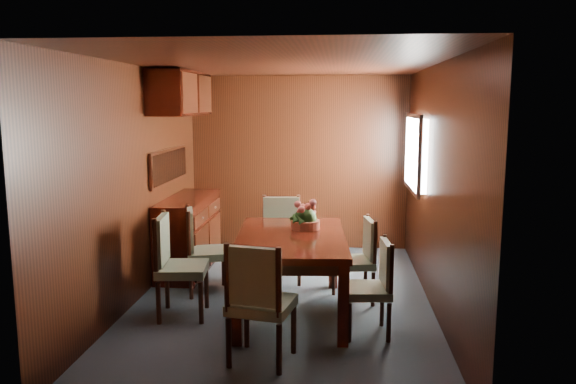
# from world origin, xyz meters

# --- Properties ---
(ground) EXTENTS (4.50, 4.50, 0.00)m
(ground) POSITION_xyz_m (0.00, 0.00, 0.00)
(ground) COLOR #333E46
(ground) RESTS_ON ground
(room_shell) EXTENTS (3.06, 4.52, 2.41)m
(room_shell) POSITION_xyz_m (-0.10, 0.33, 1.63)
(room_shell) COLOR black
(room_shell) RESTS_ON ground
(sideboard) EXTENTS (0.48, 1.40, 0.90)m
(sideboard) POSITION_xyz_m (-1.25, 1.00, 0.45)
(sideboard) COLOR black
(sideboard) RESTS_ON ground
(dining_table) EXTENTS (1.14, 1.71, 0.77)m
(dining_table) POSITION_xyz_m (0.11, -0.30, 0.66)
(dining_table) COLOR black
(dining_table) RESTS_ON ground
(chair_left_near) EXTENTS (0.50, 0.52, 1.00)m
(chair_left_near) POSITION_xyz_m (-0.98, -0.49, 0.55)
(chair_left_near) COLOR black
(chair_left_near) RESTS_ON ground
(chair_left_far) EXTENTS (0.53, 0.54, 0.93)m
(chair_left_far) POSITION_xyz_m (-0.90, 0.19, 0.52)
(chair_left_far) COLOR black
(chair_left_far) RESTS_ON ground
(chair_right_near) EXTENTS (0.42, 0.44, 0.86)m
(chair_right_near) POSITION_xyz_m (0.88, -0.75, 0.48)
(chair_right_near) COLOR black
(chair_right_near) RESTS_ON ground
(chair_right_far) EXTENTS (0.46, 0.47, 0.87)m
(chair_right_far) POSITION_xyz_m (0.78, 0.10, 0.48)
(chair_right_far) COLOR black
(chair_right_far) RESTS_ON ground
(chair_head) EXTENTS (0.55, 0.53, 0.99)m
(chair_head) POSITION_xyz_m (-0.04, -1.42, 0.55)
(chair_head) COLOR black
(chair_head) RESTS_ON ground
(chair_foot) EXTENTS (0.50, 0.48, 0.96)m
(chair_foot) POSITION_xyz_m (-0.09, 0.75, 0.54)
(chair_foot) COLOR black
(chair_foot) RESTS_ON ground
(flower_centerpiece) EXTENTS (0.31, 0.31, 0.31)m
(flower_centerpiece) POSITION_xyz_m (0.23, -0.01, 0.92)
(flower_centerpiece) COLOR #B15236
(flower_centerpiece) RESTS_ON dining_table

